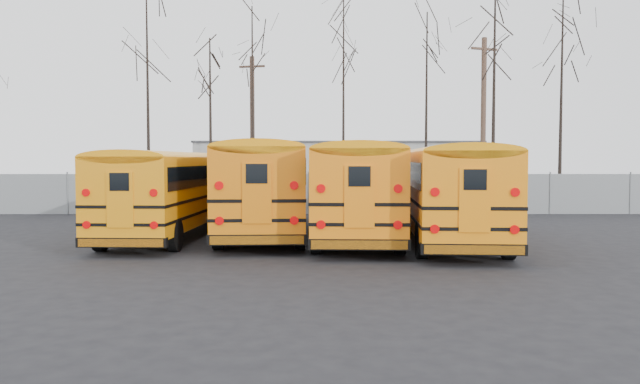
{
  "coord_description": "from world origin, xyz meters",
  "views": [
    {
      "loc": [
        0.49,
        -18.92,
        2.72
      ],
      "look_at": [
        0.53,
        2.46,
        1.6
      ],
      "focal_mm": 35.0,
      "sensor_mm": 36.0,
      "label": 1
    }
  ],
  "objects_px": {
    "bus_a": "(170,186)",
    "bus_c": "(356,183)",
    "utility_pole_right": "(483,120)",
    "bus_d": "(447,185)",
    "utility_pole_left": "(252,130)",
    "bus_b": "(264,180)"
  },
  "relations": [
    {
      "from": "bus_a",
      "to": "bus_c",
      "type": "bearing_deg",
      "value": 0.17
    },
    {
      "from": "bus_c",
      "to": "utility_pole_right",
      "type": "xyz_separation_m",
      "value": [
        8.16,
        14.37,
        3.04
      ]
    },
    {
      "from": "bus_d",
      "to": "utility_pole_left",
      "type": "height_order",
      "value": "utility_pole_left"
    },
    {
      "from": "bus_c",
      "to": "bus_b",
      "type": "bearing_deg",
      "value": 165.18
    },
    {
      "from": "bus_b",
      "to": "bus_d",
      "type": "bearing_deg",
      "value": -20.62
    },
    {
      "from": "utility_pole_right",
      "to": "bus_b",
      "type": "bearing_deg",
      "value": -151.64
    },
    {
      "from": "bus_a",
      "to": "bus_c",
      "type": "height_order",
      "value": "bus_c"
    },
    {
      "from": "utility_pole_left",
      "to": "bus_a",
      "type": "bearing_deg",
      "value": -81.41
    },
    {
      "from": "bus_d",
      "to": "utility_pole_right",
      "type": "height_order",
      "value": "utility_pole_right"
    },
    {
      "from": "utility_pole_left",
      "to": "utility_pole_right",
      "type": "height_order",
      "value": "utility_pole_right"
    },
    {
      "from": "bus_c",
      "to": "bus_d",
      "type": "height_order",
      "value": "bus_c"
    },
    {
      "from": "bus_c",
      "to": "bus_d",
      "type": "bearing_deg",
      "value": -15.79
    },
    {
      "from": "bus_b",
      "to": "utility_pole_right",
      "type": "relative_size",
      "value": 1.26
    },
    {
      "from": "bus_a",
      "to": "bus_d",
      "type": "relative_size",
      "value": 0.95
    },
    {
      "from": "utility_pole_left",
      "to": "bus_b",
      "type": "bearing_deg",
      "value": -68.35
    },
    {
      "from": "bus_c",
      "to": "bus_a",
      "type": "bearing_deg",
      "value": 179.91
    },
    {
      "from": "bus_d",
      "to": "utility_pole_left",
      "type": "bearing_deg",
      "value": 121.31
    },
    {
      "from": "utility_pole_left",
      "to": "bus_c",
      "type": "bearing_deg",
      "value": -56.86
    },
    {
      "from": "utility_pole_right",
      "to": "bus_d",
      "type": "bearing_deg",
      "value": -129.82
    },
    {
      "from": "bus_c",
      "to": "utility_pole_left",
      "type": "height_order",
      "value": "utility_pole_left"
    },
    {
      "from": "bus_a",
      "to": "bus_d",
      "type": "height_order",
      "value": "bus_d"
    },
    {
      "from": "bus_a",
      "to": "utility_pole_left",
      "type": "distance_m",
      "value": 14.74
    }
  ]
}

